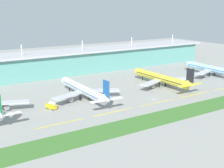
% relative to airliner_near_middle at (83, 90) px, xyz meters
% --- Properties ---
extents(ground_plane, '(600.00, 600.00, 0.00)m').
position_rel_airliner_near_middle_xyz_m(ground_plane, '(39.40, -25.26, -6.46)').
color(ground_plane, gray).
extents(terminal_building, '(288.00, 34.00, 30.06)m').
position_rel_airliner_near_middle_xyz_m(terminal_building, '(39.40, 81.29, 4.28)').
color(terminal_building, '#5B9E93').
rests_on(terminal_building, ground).
extents(airliner_near_middle, '(48.78, 69.35, 18.90)m').
position_rel_airliner_near_middle_xyz_m(airliner_near_middle, '(0.00, 0.00, 0.00)').
color(airliner_near_middle, white).
rests_on(airliner_near_middle, ground).
extents(airliner_far_middle, '(48.80, 67.98, 18.90)m').
position_rel_airliner_near_middle_xyz_m(airliner_far_middle, '(66.65, -2.02, -0.00)').
color(airliner_far_middle, yellow).
rests_on(airliner_far_middle, ground).
extents(airliner_farthest, '(48.78, 62.28, 18.90)m').
position_rel_airliner_near_middle_xyz_m(airliner_farthest, '(128.92, 2.19, -0.01)').
color(airliner_farthest, '#9ED1EA').
rests_on(airliner_farthest, ground).
extents(taxiway_stripe_west, '(28.00, 0.70, 0.04)m').
position_rel_airliner_near_middle_xyz_m(taxiway_stripe_west, '(-31.60, -32.74, -6.44)').
color(taxiway_stripe_west, yellow).
rests_on(taxiway_stripe_west, ground).
extents(taxiway_stripe_mid_west, '(28.00, 0.70, 0.04)m').
position_rel_airliner_near_middle_xyz_m(taxiway_stripe_mid_west, '(2.40, -32.74, -6.44)').
color(taxiway_stripe_mid_west, yellow).
rests_on(taxiway_stripe_mid_west, ground).
extents(taxiway_stripe_centre, '(28.00, 0.70, 0.04)m').
position_rel_airliner_near_middle_xyz_m(taxiway_stripe_centre, '(36.40, -32.74, -6.44)').
color(taxiway_stripe_centre, yellow).
rests_on(taxiway_stripe_centre, ground).
extents(taxiway_stripe_mid_east, '(28.00, 0.70, 0.04)m').
position_rel_airliner_near_middle_xyz_m(taxiway_stripe_mid_east, '(70.40, -32.74, -6.44)').
color(taxiway_stripe_mid_east, yellow).
rests_on(taxiway_stripe_mid_east, ground).
extents(grass_verge, '(300.00, 18.00, 0.10)m').
position_rel_airliner_near_middle_xyz_m(grass_verge, '(39.40, -55.06, -6.41)').
color(grass_verge, '#3D702D').
rests_on(grass_verge, ground).
extents(fuel_truck, '(5.14, 7.65, 4.95)m').
position_rel_airliner_near_middle_xyz_m(fuel_truck, '(-25.99, -7.83, -4.19)').
color(fuel_truck, gold).
rests_on(fuel_truck, ground).
extents(safety_cone_left_wingtip, '(0.56, 0.56, 0.70)m').
position_rel_airliner_near_middle_xyz_m(safety_cone_left_wingtip, '(-55.73, -17.33, -6.11)').
color(safety_cone_left_wingtip, orange).
rests_on(safety_cone_left_wingtip, ground).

